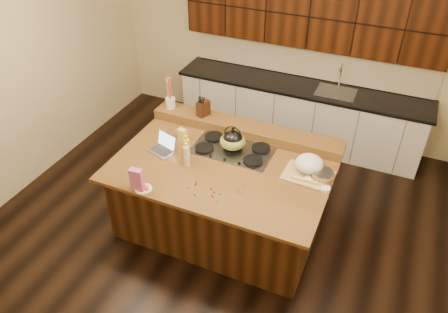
% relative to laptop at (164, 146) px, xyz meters
% --- Properties ---
extents(room, '(5.52, 5.02, 2.72)m').
position_rel_laptop_xyz_m(room, '(0.73, 0.02, 0.38)').
color(room, black).
rests_on(room, ground).
extents(island, '(2.40, 1.60, 0.92)m').
position_rel_laptop_xyz_m(island, '(0.73, 0.02, -0.51)').
color(island, black).
rests_on(island, ground).
extents(back_ledge, '(2.40, 0.30, 0.12)m').
position_rel_laptop_xyz_m(back_ledge, '(0.73, 0.72, 0.01)').
color(back_ledge, black).
rests_on(back_ledge, island).
extents(cooktop, '(0.92, 0.52, 0.05)m').
position_rel_laptop_xyz_m(cooktop, '(0.73, 0.32, -0.04)').
color(cooktop, gray).
rests_on(cooktop, island).
extents(back_counter, '(3.70, 0.66, 2.40)m').
position_rel_laptop_xyz_m(back_counter, '(1.03, 2.24, 0.01)').
color(back_counter, silver).
rests_on(back_counter, ground).
extents(kettle, '(0.27, 0.27, 0.21)m').
position_rel_laptop_xyz_m(kettle, '(0.73, 0.32, 0.10)').
color(kettle, black).
rests_on(kettle, cooktop).
extents(green_bowl, '(0.33, 0.33, 0.17)m').
position_rel_laptop_xyz_m(green_bowl, '(0.73, 0.32, 0.07)').
color(green_bowl, olive).
rests_on(green_bowl, cooktop).
extents(laptop, '(0.34, 0.30, 0.20)m').
position_rel_laptop_xyz_m(laptop, '(0.00, 0.00, 0.00)').
color(laptop, '#B7B7BC').
rests_on(laptop, island).
extents(oil_bottle, '(0.07, 0.07, 0.27)m').
position_rel_laptop_xyz_m(oil_bottle, '(0.33, -0.05, 0.08)').
color(oil_bottle, yellow).
rests_on(oil_bottle, island).
extents(vinegar_bottle, '(0.08, 0.08, 0.25)m').
position_rel_laptop_xyz_m(vinegar_bottle, '(0.38, -0.15, 0.07)').
color(vinegar_bottle, silver).
rests_on(vinegar_bottle, island).
extents(wooden_tray, '(0.53, 0.42, 0.21)m').
position_rel_laptop_xyz_m(wooden_tray, '(1.64, 0.25, 0.04)').
color(wooden_tray, tan).
rests_on(wooden_tray, island).
extents(ramekin_a, '(0.13, 0.13, 0.04)m').
position_rel_laptop_xyz_m(ramekin_a, '(1.88, 0.03, -0.03)').
color(ramekin_a, white).
rests_on(ramekin_a, island).
extents(ramekin_b, '(0.12, 0.12, 0.04)m').
position_rel_laptop_xyz_m(ramekin_b, '(1.69, 0.13, -0.03)').
color(ramekin_b, white).
rests_on(ramekin_b, island).
extents(ramekin_c, '(0.13, 0.13, 0.04)m').
position_rel_laptop_xyz_m(ramekin_c, '(1.73, 0.17, -0.03)').
color(ramekin_c, white).
rests_on(ramekin_c, island).
extents(strainer_bowl, '(0.32, 0.32, 0.09)m').
position_rel_laptop_xyz_m(strainer_bowl, '(1.81, 0.20, -0.01)').
color(strainer_bowl, '#996B3F').
rests_on(strainer_bowl, island).
extents(kitchen_timer, '(0.10, 0.10, 0.07)m').
position_rel_laptop_xyz_m(kitchen_timer, '(1.09, -0.34, -0.02)').
color(kitchen_timer, silver).
rests_on(kitchen_timer, island).
extents(pink_bag, '(0.14, 0.08, 0.25)m').
position_rel_laptop_xyz_m(pink_bag, '(0.10, -0.71, 0.07)').
color(pink_bag, '#C95E9C').
rests_on(pink_bag, island).
extents(candy_plate, '(0.21, 0.21, 0.01)m').
position_rel_laptop_xyz_m(candy_plate, '(0.15, -0.69, -0.05)').
color(candy_plate, white).
rests_on(candy_plate, island).
extents(package_box, '(0.11, 0.09, 0.14)m').
position_rel_laptop_xyz_m(package_box, '(0.09, 0.28, 0.02)').
color(package_box, '#EEE554').
rests_on(package_box, island).
extents(utensil_crock, '(0.15, 0.15, 0.14)m').
position_rel_laptop_xyz_m(utensil_crock, '(-0.30, 0.72, 0.14)').
color(utensil_crock, white).
rests_on(utensil_crock, back_ledge).
extents(knife_block, '(0.14, 0.18, 0.20)m').
position_rel_laptop_xyz_m(knife_block, '(0.16, 0.72, 0.16)').
color(knife_block, black).
rests_on(knife_block, back_ledge).
extents(gumdrop_0, '(0.02, 0.02, 0.02)m').
position_rel_laptop_xyz_m(gumdrop_0, '(0.85, -0.45, -0.04)').
color(gumdrop_0, red).
rests_on(gumdrop_0, island).
extents(gumdrop_1, '(0.02, 0.02, 0.02)m').
position_rel_laptop_xyz_m(gumdrop_1, '(0.91, -0.44, -0.04)').
color(gumdrop_1, '#198C26').
rests_on(gumdrop_1, island).
extents(gumdrop_2, '(0.02, 0.02, 0.02)m').
position_rel_laptop_xyz_m(gumdrop_2, '(0.62, -0.42, -0.04)').
color(gumdrop_2, red).
rests_on(gumdrop_2, island).
extents(gumdrop_3, '(0.02, 0.02, 0.02)m').
position_rel_laptop_xyz_m(gumdrop_3, '(0.57, -0.49, -0.04)').
color(gumdrop_3, '#198C26').
rests_on(gumdrop_3, island).
extents(gumdrop_4, '(0.02, 0.02, 0.02)m').
position_rel_laptop_xyz_m(gumdrop_4, '(0.86, -0.51, -0.04)').
color(gumdrop_4, red).
rests_on(gumdrop_4, island).
extents(gumdrop_5, '(0.02, 0.02, 0.02)m').
position_rel_laptop_xyz_m(gumdrop_5, '(0.68, -0.56, -0.04)').
color(gumdrop_5, '#198C26').
rests_on(gumdrop_5, island).
extents(gumdrop_6, '(0.02, 0.02, 0.02)m').
position_rel_laptop_xyz_m(gumdrop_6, '(0.61, -0.38, -0.04)').
color(gumdrop_6, red).
rests_on(gumdrop_6, island).
extents(gumdrop_7, '(0.02, 0.02, 0.02)m').
position_rel_laptop_xyz_m(gumdrop_7, '(0.93, -0.56, -0.04)').
color(gumdrop_7, '#198C26').
rests_on(gumdrop_7, island).
extents(gumdrop_8, '(0.02, 0.02, 0.02)m').
position_rel_laptop_xyz_m(gumdrop_8, '(0.80, -0.42, -0.04)').
color(gumdrop_8, red).
rests_on(gumdrop_8, island).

